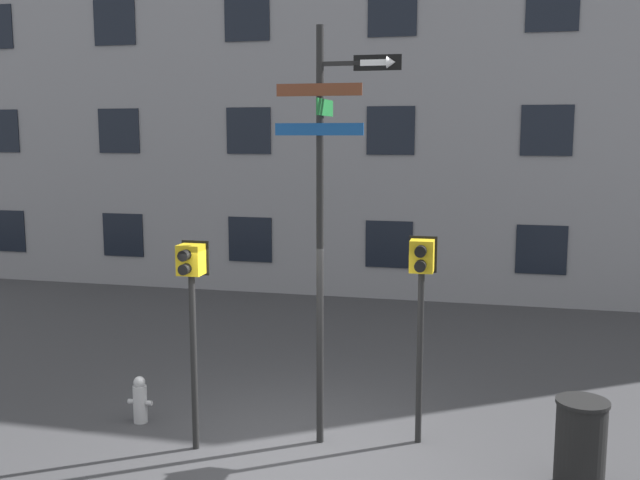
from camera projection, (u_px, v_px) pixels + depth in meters
The scene contains 7 objects.
ground_plane at pixel (294, 452), 8.78m from camera, with size 60.00×60.00×0.00m, color #38383A.
building_facade at pixel (394, 14), 16.23m from camera, with size 24.00×0.64×13.21m.
street_sign_pole at pixel (325, 203), 8.60m from camera, with size 1.50×0.82×5.15m.
pedestrian_signal_left at pixel (192, 290), 8.58m from camera, with size 0.35×0.40×2.60m.
pedestrian_signal_right at pixel (421, 285), 8.76m from camera, with size 0.35×0.40×2.63m.
fire_hydrant at pixel (140, 400), 9.65m from camera, with size 0.35×0.19×0.65m.
trash_bin at pixel (580, 445), 7.80m from camera, with size 0.57×0.57×1.02m.
Camera 1 is at (2.21, -8.01, 3.88)m, focal length 40.00 mm.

